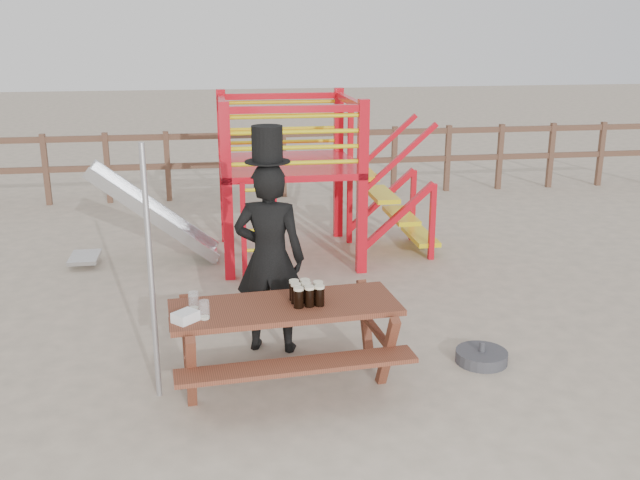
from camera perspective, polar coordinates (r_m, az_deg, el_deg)
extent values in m
plane|color=#B9A690|center=(6.10, -0.47, -11.63)|extent=(60.00, 60.00, 0.00)
cube|color=brown|center=(12.47, -5.27, 8.36)|extent=(15.00, 0.06, 0.10)
cube|color=brown|center=(12.55, -5.21, 6.09)|extent=(15.00, 0.06, 0.10)
cube|color=brown|center=(12.82, -21.08, 5.26)|extent=(0.09, 0.09, 1.20)
cube|color=brown|center=(12.65, -16.64, 5.54)|extent=(0.09, 0.09, 1.20)
cube|color=brown|center=(12.55, -12.10, 5.78)|extent=(0.09, 0.09, 1.20)
cube|color=brown|center=(12.53, -7.51, 6.00)|extent=(0.09, 0.09, 1.20)
cube|color=brown|center=(12.59, -2.93, 6.17)|extent=(0.09, 0.09, 1.20)
cube|color=brown|center=(12.73, 1.57, 6.30)|extent=(0.09, 0.09, 1.20)
cube|color=brown|center=(12.95, 5.96, 6.39)|extent=(0.09, 0.09, 1.20)
cube|color=brown|center=(13.24, 10.17, 6.45)|extent=(0.09, 0.09, 1.20)
cube|color=brown|center=(13.60, 14.19, 6.47)|extent=(0.09, 0.09, 1.20)
cube|color=brown|center=(14.02, 17.98, 6.46)|extent=(0.09, 0.09, 1.20)
cube|color=brown|center=(14.49, 21.54, 6.42)|extent=(0.09, 0.09, 1.20)
cube|color=red|center=(8.33, -7.44, 3.74)|extent=(0.12, 0.12, 2.10)
cube|color=red|center=(8.51, 3.41, 4.14)|extent=(0.12, 0.12, 2.10)
cube|color=red|center=(9.89, -7.73, 5.79)|extent=(0.12, 0.12, 2.10)
cube|color=red|center=(10.05, 1.47, 6.10)|extent=(0.12, 0.12, 2.10)
cube|color=red|center=(9.13, -2.59, 5.97)|extent=(1.72, 1.72, 0.08)
cube|color=red|center=(8.22, -2.02, 10.43)|extent=(1.60, 0.08, 0.08)
cube|color=red|center=(9.81, -3.18, 11.43)|extent=(1.60, 0.08, 0.08)
cube|color=red|center=(8.96, -7.83, 10.80)|extent=(0.08, 1.60, 0.08)
cube|color=red|center=(9.14, 2.43, 11.05)|extent=(0.08, 1.60, 0.08)
cylinder|color=yellow|center=(8.31, -1.98, 6.18)|extent=(1.50, 0.05, 0.05)
cylinder|color=yellow|center=(9.88, -3.13, 7.85)|extent=(1.50, 0.05, 0.05)
cylinder|color=yellow|center=(8.28, -1.99, 7.40)|extent=(1.50, 0.05, 0.05)
cylinder|color=yellow|center=(9.86, -3.14, 8.88)|extent=(1.50, 0.05, 0.05)
cylinder|color=yellow|center=(8.26, -2.01, 8.63)|extent=(1.50, 0.05, 0.05)
cylinder|color=yellow|center=(9.83, -3.16, 9.92)|extent=(1.50, 0.05, 0.05)
cylinder|color=yellow|center=(8.23, -2.02, 9.87)|extent=(1.50, 0.05, 0.05)
cylinder|color=yellow|center=(9.81, -3.18, 10.96)|extent=(1.50, 0.05, 0.05)
cube|color=red|center=(8.30, -6.12, 0.53)|extent=(0.06, 0.06, 1.20)
cube|color=red|center=(8.32, -3.65, 0.64)|extent=(0.06, 0.06, 1.20)
cylinder|color=yellow|center=(8.44, -4.81, -2.35)|extent=(0.36, 0.04, 0.04)
cylinder|color=yellow|center=(8.37, -4.85, -0.80)|extent=(0.36, 0.04, 0.04)
cylinder|color=yellow|center=(8.30, -4.89, 0.79)|extent=(0.36, 0.04, 0.04)
cylinder|color=yellow|center=(8.24, -4.93, 2.39)|extent=(0.36, 0.04, 0.04)
cylinder|color=yellow|center=(8.18, -4.97, 4.02)|extent=(0.36, 0.04, 0.04)
cube|color=yellow|center=(9.30, 3.27, 5.41)|extent=(0.30, 0.90, 0.06)
cube|color=yellow|center=(9.43, 4.91, 3.66)|extent=(0.30, 0.90, 0.06)
cube|color=yellow|center=(9.57, 6.50, 1.96)|extent=(0.30, 0.90, 0.06)
cube|color=yellow|center=(9.72, 8.03, 0.31)|extent=(0.30, 0.90, 0.06)
cube|color=red|center=(9.08, 6.29, 1.94)|extent=(0.95, 0.08, 0.86)
cube|color=red|center=(9.92, 4.95, 3.25)|extent=(0.95, 0.08, 0.86)
cube|color=silver|center=(9.23, -13.09, 1.98)|extent=(1.53, 0.55, 1.21)
cube|color=silver|center=(8.96, -13.22, 1.79)|extent=(1.58, 0.04, 1.28)
cube|color=silver|center=(9.48, -13.00, 2.62)|extent=(1.58, 0.04, 1.28)
cube|color=silver|center=(9.48, -18.31, -1.33)|extent=(0.35, 0.55, 0.05)
cube|color=brown|center=(5.85, -2.84, -5.40)|extent=(1.91, 0.84, 0.05)
cube|color=brown|center=(5.51, -1.79, -10.04)|extent=(1.88, 0.40, 0.04)
cube|color=brown|center=(6.42, -3.65, -6.03)|extent=(1.88, 0.40, 0.04)
cube|color=brown|center=(5.92, -10.43, -9.24)|extent=(0.16, 1.12, 0.67)
cube|color=brown|center=(6.18, 4.51, -7.87)|extent=(0.16, 1.12, 0.67)
imported|color=black|center=(6.46, -4.05, -1.50)|extent=(0.74, 0.58, 1.77)
cube|color=#0C863E|center=(6.53, -3.86, 0.65)|extent=(0.07, 0.04, 0.41)
cylinder|color=black|center=(6.24, -4.22, 6.29)|extent=(0.40, 0.40, 0.01)
cylinder|color=black|center=(6.21, -4.25, 7.73)|extent=(0.27, 0.27, 0.31)
cube|color=white|center=(6.33, -4.04, 8.88)|extent=(0.14, 0.04, 0.04)
cylinder|color=#B2B2B7|center=(5.70, -13.37, -2.78)|extent=(0.05, 0.05, 2.08)
cylinder|color=#39393E|center=(6.64, 12.79, -9.09)|extent=(0.46, 0.46, 0.11)
cylinder|color=#39393E|center=(6.60, 12.84, -8.32)|extent=(0.05, 0.05, 0.09)
cube|color=white|center=(5.60, -10.71, -6.05)|extent=(0.23, 0.23, 0.08)
cylinder|color=black|center=(5.75, -1.72, -4.72)|extent=(0.08, 0.08, 0.15)
cylinder|color=beige|center=(5.72, -1.73, -3.92)|extent=(0.08, 0.08, 0.02)
cylinder|color=black|center=(5.78, -0.85, -4.63)|extent=(0.08, 0.08, 0.15)
cylinder|color=beige|center=(5.75, -0.85, -3.83)|extent=(0.08, 0.08, 0.02)
cylinder|color=black|center=(5.79, -0.04, -4.57)|extent=(0.08, 0.08, 0.15)
cylinder|color=beige|center=(5.76, -0.04, -3.77)|extent=(0.08, 0.08, 0.02)
cylinder|color=black|center=(5.84, -1.94, -4.38)|extent=(0.08, 0.08, 0.15)
cylinder|color=beige|center=(5.81, -1.95, -3.59)|extent=(0.08, 0.08, 0.02)
cylinder|color=black|center=(5.86, -1.11, -4.31)|extent=(0.08, 0.08, 0.15)
cylinder|color=beige|center=(5.83, -1.11, -3.52)|extent=(0.08, 0.08, 0.02)
cylinder|color=black|center=(5.88, -0.15, -4.22)|extent=(0.08, 0.08, 0.15)
cylinder|color=beige|center=(5.85, -0.15, -3.43)|extent=(0.08, 0.08, 0.02)
cylinder|color=black|center=(5.92, -2.08, -4.11)|extent=(0.08, 0.08, 0.15)
cylinder|color=beige|center=(5.89, -2.09, -3.33)|extent=(0.08, 0.08, 0.02)
cylinder|color=black|center=(5.93, -1.21, -4.04)|extent=(0.08, 0.08, 0.15)
cylinder|color=beige|center=(5.90, -1.22, -3.26)|extent=(0.08, 0.08, 0.02)
cylinder|color=silver|center=(5.61, -9.24, -5.53)|extent=(0.08, 0.08, 0.15)
cylinder|color=beige|center=(5.63, -9.21, -6.14)|extent=(0.07, 0.07, 0.02)
cylinder|color=silver|center=(5.80, -10.08, -4.82)|extent=(0.08, 0.08, 0.15)
cylinder|color=beige|center=(5.82, -10.05, -5.42)|extent=(0.07, 0.07, 0.02)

